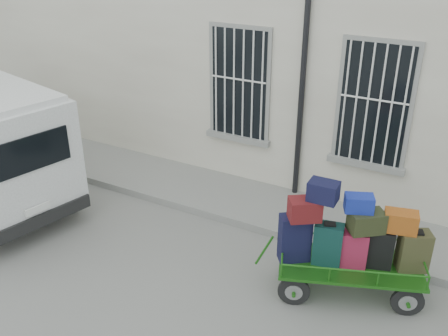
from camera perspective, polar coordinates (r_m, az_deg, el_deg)
ground at (r=8.70m, az=-5.11°, el=-10.28°), size 80.00×80.00×0.00m
building at (r=12.15m, az=9.21°, el=15.53°), size 24.00×5.15×6.00m
sidewalk at (r=10.26m, az=1.63°, el=-3.58°), size 24.00×1.70×0.15m
luggage_cart at (r=7.65m, az=14.20°, el=-8.42°), size 2.50×1.64×1.93m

